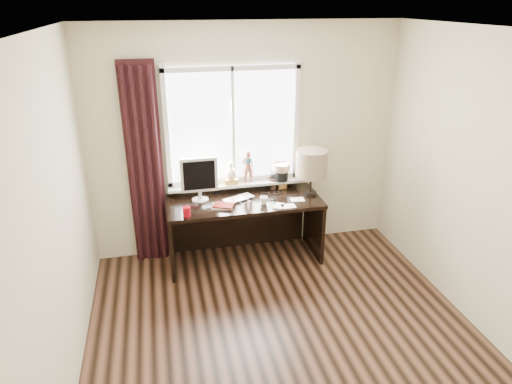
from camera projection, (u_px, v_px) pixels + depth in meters
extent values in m
cube|color=brown|center=(294.00, 356.00, 3.88)|extent=(3.50, 4.00, 0.00)
cube|color=white|center=(307.00, 33.00, 2.86)|extent=(3.50, 4.00, 0.00)
cube|color=beige|center=(246.00, 142.00, 5.16)|extent=(3.50, 0.00, 2.60)
cube|color=beige|center=(47.00, 244.00, 3.02)|extent=(0.00, 4.00, 2.60)
cube|color=beige|center=(504.00, 198.00, 3.72)|extent=(0.00, 4.00, 2.60)
imported|color=silver|center=(239.00, 199.00, 5.02)|extent=(0.41, 0.35, 0.03)
imported|color=white|center=(264.00, 200.00, 4.91)|extent=(0.12, 0.11, 0.09)
cylinder|color=#93040F|center=(187.00, 212.00, 4.64)|extent=(0.08, 0.08, 0.10)
cube|color=white|center=(233.00, 126.00, 5.04)|extent=(1.40, 0.02, 1.30)
cube|color=silver|center=(234.00, 179.00, 5.26)|extent=(1.50, 0.05, 0.05)
cube|color=silver|center=(232.00, 68.00, 4.77)|extent=(1.50, 0.05, 0.05)
cube|color=silver|center=(166.00, 130.00, 4.87)|extent=(0.05, 0.05, 1.40)
cube|color=silver|center=(296.00, 123.00, 5.16)|extent=(0.05, 0.05, 1.40)
cube|color=silver|center=(233.00, 126.00, 5.02)|extent=(0.03, 0.05, 1.30)
cube|color=silver|center=(235.00, 184.00, 5.23)|extent=(1.52, 0.18, 0.03)
cylinder|color=#400307|center=(194.00, 175.00, 5.08)|extent=(0.15, 0.15, 0.28)
cube|color=gold|center=(231.00, 181.00, 5.21)|extent=(0.15, 0.12, 0.06)
sphere|color=beige|center=(231.00, 173.00, 5.17)|extent=(0.13, 0.13, 0.13)
sphere|color=beige|center=(231.00, 165.00, 5.13)|extent=(0.07, 0.07, 0.07)
imported|color=brown|center=(248.00, 167.00, 5.18)|extent=(0.15, 0.10, 0.38)
cylinder|color=#1E4C51|center=(248.00, 160.00, 5.14)|extent=(0.09, 0.09, 0.05)
cylinder|color=black|center=(281.00, 175.00, 5.28)|extent=(0.16, 0.16, 0.12)
cylinder|color=#8C6B4C|center=(281.00, 167.00, 5.25)|extent=(0.20, 0.20, 0.08)
cube|color=black|center=(145.00, 166.00, 4.93)|extent=(0.38, 0.05, 2.25)
cylinder|color=black|center=(132.00, 171.00, 4.88)|extent=(0.06, 0.06, 2.20)
cylinder|color=black|center=(141.00, 170.00, 4.90)|extent=(0.06, 0.06, 2.20)
cylinder|color=black|center=(149.00, 169.00, 4.92)|extent=(0.06, 0.06, 2.20)
cylinder|color=black|center=(158.00, 169.00, 4.94)|extent=(0.06, 0.06, 2.20)
cube|color=black|center=(244.00, 202.00, 5.03)|extent=(1.70, 0.70, 0.04)
cube|color=black|center=(171.00, 240.00, 5.01)|extent=(0.04, 0.64, 0.71)
cube|color=black|center=(314.00, 225.00, 5.35)|extent=(0.04, 0.64, 0.71)
cube|color=black|center=(239.00, 219.00, 5.48)|extent=(1.60, 0.03, 0.71)
cylinder|color=beige|center=(200.00, 200.00, 5.02)|extent=(0.18, 0.18, 0.01)
cylinder|color=beige|center=(200.00, 195.00, 5.00)|extent=(0.04, 0.04, 0.10)
cube|color=beige|center=(199.00, 175.00, 4.90)|extent=(0.40, 0.04, 0.38)
cube|color=black|center=(199.00, 176.00, 4.88)|extent=(0.34, 0.01, 0.32)
cube|color=beige|center=(222.00, 206.00, 4.85)|extent=(0.25, 0.21, 0.02)
cube|color=#630F09|center=(223.00, 205.00, 4.84)|extent=(0.25, 0.22, 0.01)
cylinder|color=black|center=(273.00, 184.00, 5.31)|extent=(0.09, 0.09, 0.12)
cylinder|color=black|center=(272.00, 179.00, 5.30)|extent=(0.01, 0.01, 0.22)
cylinder|color=black|center=(274.00, 181.00, 5.30)|extent=(0.01, 0.01, 0.19)
cylinder|color=black|center=(273.00, 178.00, 5.30)|extent=(0.01, 0.01, 0.25)
cylinder|color=black|center=(274.00, 181.00, 5.32)|extent=(0.01, 0.01, 0.17)
cube|color=gold|center=(283.00, 184.00, 5.30)|extent=(0.10, 0.02, 0.13)
cube|color=#996633|center=(283.00, 184.00, 5.29)|extent=(0.08, 0.01, 0.10)
cylinder|color=black|center=(310.00, 193.00, 5.18)|extent=(0.14, 0.14, 0.03)
cylinder|color=black|center=(311.00, 183.00, 5.13)|extent=(0.03, 0.03, 0.22)
cylinder|color=tan|center=(312.00, 163.00, 5.04)|extent=(0.35, 0.35, 0.30)
cube|color=white|center=(288.00, 206.00, 4.88)|extent=(0.15, 0.11, 0.00)
cube|color=white|center=(297.00, 199.00, 5.04)|extent=(0.16, 0.12, 0.00)
cube|color=white|center=(279.00, 206.00, 4.89)|extent=(0.18, 0.19, 0.00)
torus|color=black|center=(270.00, 199.00, 5.06)|extent=(0.17, 0.17, 0.01)
torus|color=black|center=(278.00, 192.00, 5.22)|extent=(0.15, 0.15, 0.01)
torus|color=black|center=(266.00, 194.00, 5.16)|extent=(0.13, 0.13, 0.01)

